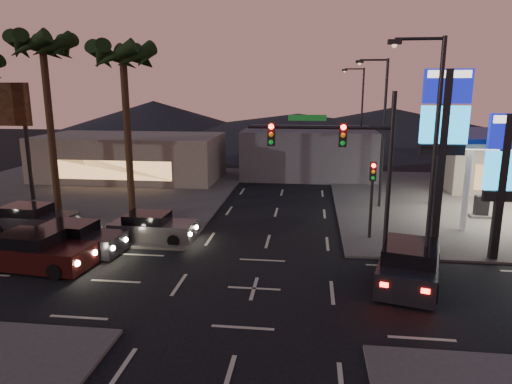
# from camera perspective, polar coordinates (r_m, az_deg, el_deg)

# --- Properties ---
(ground) EXTENTS (140.00, 140.00, 0.00)m
(ground) POSITION_cam_1_polar(r_m,az_deg,el_deg) (19.31, -0.24, -11.97)
(ground) COLOR black
(ground) RESTS_ON ground
(corner_lot_ne) EXTENTS (24.00, 24.00, 0.12)m
(corner_lot_ne) POSITION_cam_1_polar(r_m,az_deg,el_deg) (37.03, 28.59, -1.31)
(corner_lot_ne) COLOR #47443F
(corner_lot_ne) RESTS_ON ground
(corner_lot_nw) EXTENTS (24.00, 24.00, 0.12)m
(corner_lot_nw) POSITION_cam_1_polar(r_m,az_deg,el_deg) (38.86, -21.21, 0.00)
(corner_lot_nw) COLOR #47443F
(corner_lot_nw) RESTS_ON ground
(convenience_store) EXTENTS (10.00, 6.00, 4.00)m
(convenience_store) POSITION_cam_1_polar(r_m,az_deg,el_deg) (41.97, 28.96, 2.86)
(convenience_store) COLOR #726B5B
(convenience_store) RESTS_ON ground
(pylon_sign_tall) EXTENTS (2.20, 0.35, 9.00)m
(pylon_sign_tall) POSITION_cam_1_polar(r_m,az_deg,el_deg) (23.81, 22.46, 7.76)
(pylon_sign_tall) COLOR black
(pylon_sign_tall) RESTS_ON ground
(pylon_sign_short) EXTENTS (1.60, 0.35, 7.00)m
(pylon_sign_short) POSITION_cam_1_polar(r_m,az_deg,el_deg) (23.86, 28.53, 2.97)
(pylon_sign_short) COLOR black
(pylon_sign_short) RESTS_ON ground
(traffic_signal_mast) EXTENTS (6.10, 0.39, 8.00)m
(traffic_signal_mast) POSITION_cam_1_polar(r_m,az_deg,el_deg) (19.66, 11.44, 4.17)
(traffic_signal_mast) COLOR black
(traffic_signal_mast) RESTS_ON ground
(pedestal_signal) EXTENTS (0.32, 0.39, 4.30)m
(pedestal_signal) POSITION_cam_1_polar(r_m,az_deg,el_deg) (25.14, 14.31, 0.54)
(pedestal_signal) COLOR black
(pedestal_signal) RESTS_ON ground
(streetlight_near) EXTENTS (2.14, 0.25, 10.00)m
(streetlight_near) POSITION_cam_1_polar(r_m,az_deg,el_deg) (19.11, 20.87, 4.83)
(streetlight_near) COLOR black
(streetlight_near) RESTS_ON ground
(streetlight_mid) EXTENTS (2.14, 0.25, 10.00)m
(streetlight_mid) POSITION_cam_1_polar(r_m,az_deg,el_deg) (31.82, 15.34, 8.08)
(streetlight_mid) COLOR black
(streetlight_mid) RESTS_ON ground
(streetlight_far) EXTENTS (2.14, 0.25, 10.00)m
(streetlight_far) POSITION_cam_1_polar(r_m,az_deg,el_deg) (45.69, 12.83, 9.52)
(streetlight_far) COLOR black
(streetlight_far) RESTS_ON ground
(palm_a) EXTENTS (4.41, 4.41, 10.86)m
(palm_a) POSITION_cam_1_polar(r_m,az_deg,el_deg) (29.15, -16.25, 14.94)
(palm_a) COLOR black
(palm_a) RESTS_ON ground
(palm_b) EXTENTS (4.41, 4.41, 11.46)m
(palm_b) POSITION_cam_1_polar(r_m,az_deg,el_deg) (31.44, -25.04, 15.08)
(palm_b) COLOR black
(palm_b) RESTS_ON ground
(building_far_west) EXTENTS (16.00, 8.00, 4.00)m
(building_far_west) POSITION_cam_1_polar(r_m,az_deg,el_deg) (43.02, -15.35, 4.22)
(building_far_west) COLOR #726B5B
(building_far_west) RESTS_ON ground
(building_far_mid) EXTENTS (12.00, 9.00, 4.40)m
(building_far_mid) POSITION_cam_1_polar(r_m,az_deg,el_deg) (43.79, 6.59, 5.00)
(building_far_mid) COLOR #4C4C51
(building_far_mid) RESTS_ON ground
(hill_left) EXTENTS (40.00, 40.00, 6.00)m
(hill_left) POSITION_cam_1_polar(r_m,az_deg,el_deg) (82.18, -12.63, 8.96)
(hill_left) COLOR black
(hill_left) RESTS_ON ground
(hill_right) EXTENTS (50.00, 50.00, 5.00)m
(hill_right) POSITION_cam_1_polar(r_m,az_deg,el_deg) (78.65, 16.39, 8.23)
(hill_right) COLOR black
(hill_right) RESTS_ON ground
(hill_center) EXTENTS (60.00, 60.00, 4.00)m
(hill_center) POSITION_cam_1_polar(r_m,az_deg,el_deg) (77.66, 5.28, 8.26)
(hill_center) COLOR black
(hill_center) RESTS_ON ground
(car_lane_a_front) EXTENTS (4.97, 2.40, 1.58)m
(car_lane_a_front) POSITION_cam_1_polar(r_m,az_deg,el_deg) (24.68, -21.70, -5.49)
(car_lane_a_front) COLOR black
(car_lane_a_front) RESTS_ON ground
(car_lane_a_mid) EXTENTS (5.30, 2.61, 1.68)m
(car_lane_a_mid) POSITION_cam_1_polar(r_m,az_deg,el_deg) (23.38, -25.82, -6.75)
(car_lane_a_mid) COLOR black
(car_lane_a_mid) RESTS_ON ground
(car_lane_b_front) EXTENTS (4.67, 2.06, 1.50)m
(car_lane_b_front) POSITION_cam_1_polar(r_m,az_deg,el_deg) (25.52, -12.86, -4.37)
(car_lane_b_front) COLOR #4D4E50
(car_lane_b_front) RESTS_ON ground
(car_lane_b_mid) EXTENTS (4.99, 2.25, 1.60)m
(car_lane_b_mid) POSITION_cam_1_polar(r_m,az_deg,el_deg) (29.21, -26.26, -3.12)
(car_lane_b_mid) COLOR black
(car_lane_b_mid) RESTS_ON ground
(suv_station) EXTENTS (3.61, 5.80, 1.81)m
(suv_station) POSITION_cam_1_polar(r_m,az_deg,el_deg) (20.61, 18.65, -8.50)
(suv_station) COLOR black
(suv_station) RESTS_ON ground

